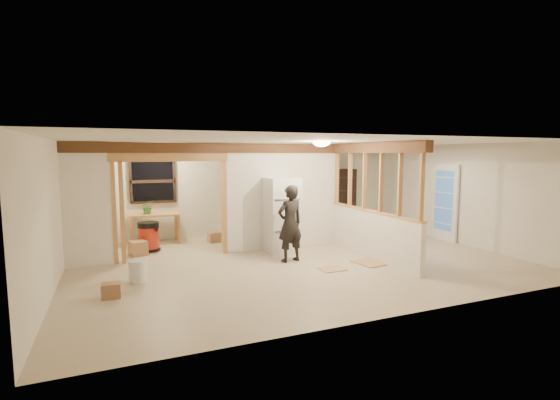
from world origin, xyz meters
name	(u,v)px	position (x,y,z in m)	size (l,w,h in m)	color
floor	(297,260)	(0.00, 0.00, -0.01)	(9.00, 6.50, 0.01)	#BFA98E
ceiling	(297,142)	(0.00, 0.00, 2.50)	(9.00, 6.50, 0.01)	white
wall_back	(249,189)	(0.00, 3.25, 1.25)	(9.00, 0.01, 2.50)	silver
wall_front	(397,228)	(0.00, -3.25, 1.25)	(9.00, 0.01, 2.50)	silver
wall_left	(53,214)	(-4.50, 0.00, 1.25)	(0.01, 6.50, 2.50)	silver
wall_right	(460,194)	(4.50, 0.00, 1.25)	(0.01, 6.50, 2.50)	silver
partition_left_stub	(87,205)	(-4.05, 1.20, 1.25)	(0.90, 0.12, 2.50)	white
partition_center	(283,196)	(0.20, 1.20, 1.25)	(2.80, 0.12, 2.50)	white
doorway_frame	(172,208)	(-2.40, 1.20, 1.10)	(2.46, 0.14, 2.20)	tan
header_beam_back	(234,148)	(-1.00, 1.20, 2.38)	(7.00, 0.18, 0.22)	brown
header_beam_right	(374,148)	(1.60, -0.40, 2.38)	(0.18, 3.30, 0.22)	brown
pony_wall	(371,235)	(1.60, -0.40, 0.50)	(0.12, 3.20, 1.00)	white
stud_partition	(373,182)	(1.60, -0.40, 1.66)	(0.14, 3.20, 1.32)	tan
window_back	(153,181)	(-2.60, 3.17, 1.55)	(1.12, 0.10, 1.10)	black
french_door	(445,202)	(4.42, 0.40, 1.00)	(0.12, 0.86, 2.00)	white
ceiling_dome_main	(322,142)	(0.30, -0.50, 2.48)	(0.36, 0.36, 0.16)	#FFEABF
ceiling_dome_util	(159,144)	(-2.50, 2.30, 2.48)	(0.32, 0.32, 0.14)	#FFEABF
hanging_bulb	(186,157)	(-2.00, 1.60, 2.18)	(0.07, 0.07, 0.07)	#FFD88C
refrigerator	(282,215)	(-0.01, 0.80, 0.86)	(0.71, 0.69, 1.71)	white
woman	(290,224)	(-0.16, -0.02, 0.81)	(0.59, 0.39, 1.61)	black
work_table	(155,229)	(-2.63, 2.82, 0.38)	(1.22, 0.61, 0.77)	tan
potted_plant	(148,207)	(-2.79, 2.76, 0.94)	(0.31, 0.27, 0.35)	#2B5A25
shop_vac	(149,236)	(-2.84, 2.08, 0.34)	(0.53, 0.53, 0.69)	#AD2413
bookshelf	(341,198)	(2.89, 3.03, 0.90)	(0.90, 0.30, 1.79)	black
bucket	(138,271)	(-3.20, -0.28, 0.20)	(0.31, 0.31, 0.40)	silver
box_util_a	(214,237)	(-1.21, 2.44, 0.13)	(0.30, 0.26, 0.26)	#A1744E
box_util_b	(138,248)	(-3.09, 1.74, 0.16)	(0.34, 0.34, 0.32)	#A1744E
box_front	(111,290)	(-3.64, -0.94, 0.12)	(0.28, 0.23, 0.23)	#A1744E
floor_panel_near	(371,262)	(1.35, -0.78, 0.01)	(0.62, 0.62, 0.02)	tan
floor_panel_far	(332,269)	(0.36, -0.89, 0.01)	(0.49, 0.39, 0.02)	tan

